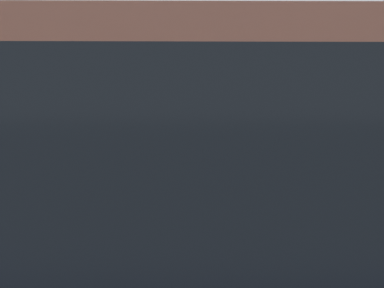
{
  "coord_description": "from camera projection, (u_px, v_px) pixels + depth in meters",
  "views": [
    {
      "loc": [
        -0.34,
        -3.98,
        1.6
      ],
      "look_at": [
        -0.26,
        0.58,
        1.37
      ],
      "focal_mm": 68.5,
      "sensor_mm": 36.0,
      "label": 1
    }
  ],
  "objects": [
    {
      "name": "backdrop_wall",
      "position": [
        205.0,
        116.0,
        9.64
      ],
      "size": [
        32.0,
        0.5,
        2.94
      ],
      "primitive_type": "cube",
      "color": "brown",
      "rests_on": "ground"
    },
    {
      "name": "pedestrian_at_meter",
      "position": [
        154.0,
        181.0,
        4.58
      ],
      "size": [
        0.69,
        0.39,
        1.72
      ],
      "rotation": [
        0.0,
        0.0,
        -0.31
      ],
      "color": "#1E233F",
      "rests_on": "sidewalk_curb"
    },
    {
      "name": "parking_meter",
      "position": [
        257.0,
        176.0,
        4.41
      ],
      "size": [
        0.19,
        0.2,
        1.39
      ],
      "rotation": [
        0.0,
        0.0,
        3.21
      ],
      "color": "slate",
      "rests_on": "sidewalk_curb"
    },
    {
      "name": "background_railing",
      "position": [
        216.0,
        173.0,
        6.85
      ],
      "size": [
        24.06,
        0.06,
        1.16
      ],
      "color": "#1E602D",
      "rests_on": "sidewalk_curb"
    }
  ]
}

